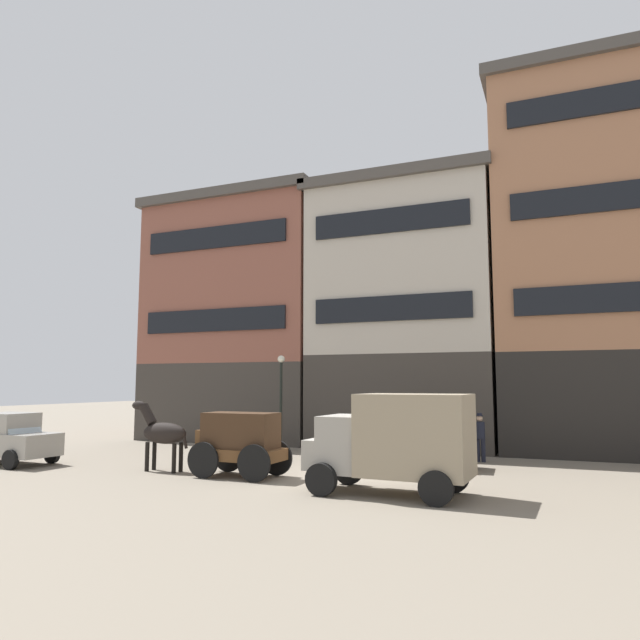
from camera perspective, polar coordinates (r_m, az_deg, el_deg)
The scene contains 11 objects.
ground_plane at distance 18.88m, azimuth 2.38°, elevation -15.11°, with size 120.00×120.00×0.00m, color slate.
building_far_left at distance 31.34m, azimuth -7.52°, elevation 0.19°, with size 9.84×6.41×12.73m.
building_center_left at distance 27.97m, azimuth 8.61°, elevation 0.72°, with size 8.79×6.41×12.48m.
building_center_right at distance 27.61m, azimuth 27.41°, elevation 5.52°, with size 10.22×6.41×16.34m.
cargo_wagon at distance 18.60m, azimuth -8.01°, elevation -11.63°, with size 2.93×1.56×1.98m.
draft_horse at distance 20.24m, azimuth -15.35°, elevation -10.68°, with size 2.35×0.64×2.30m.
delivery_truck_far at distance 15.60m, azimuth 7.30°, elevation -11.66°, with size 4.42×2.28×2.62m.
sedan_dark at distance 20.71m, azimuth 9.85°, elevation -11.70°, with size 3.79×2.04×1.83m.
sedan_light at distance 24.02m, azimuth -28.42°, elevation -10.28°, with size 3.76×1.98×1.83m.
pedestrian_officer at distance 22.63m, azimuth 15.56°, elevation -10.92°, with size 0.46×0.46×1.79m.
streetlamp_curbside at distance 25.34m, azimuth -3.89°, elevation -6.79°, with size 0.32×0.32×4.12m.
Camera 1 is at (6.41, -17.52, 2.89)m, focal length 32.33 mm.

